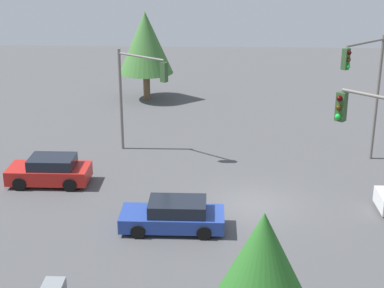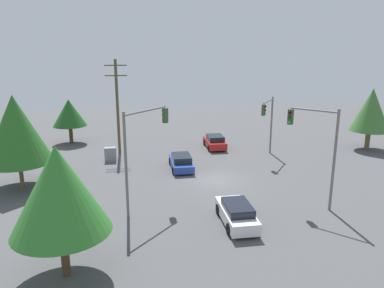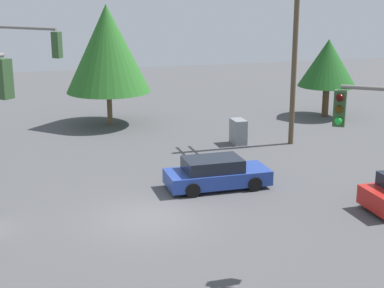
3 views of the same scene
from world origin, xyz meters
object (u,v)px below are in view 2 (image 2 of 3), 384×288
Objects in this scene: sedan_red at (215,142)px; sedan_white at (237,213)px; traffic_signal_main at (317,140)px; sedan_blue at (181,162)px; traffic_signal_cross at (142,141)px; traffic_signal_aux at (268,117)px; electrical_cabinet at (110,154)px.

sedan_red is 0.89× the size of sedan_white.
sedan_white is at bearing 64.28° from traffic_signal_main.
traffic_signal_cross is at bearing -114.20° from sedan_blue.
traffic_signal_main is 1.00× the size of traffic_signal_cross.
traffic_signal_aux is at bearing -8.04° from traffic_signal_cross.
traffic_signal_cross is (5.62, -3.29, 4.06)m from sedan_white.
sedan_white is 0.76× the size of traffic_signal_aux.
traffic_signal_cross is at bearing -119.28° from sedan_red.
electrical_cabinet is at bearing 151.92° from sedan_blue.
traffic_signal_aux is at bearing 176.71° from electrical_cabinet.
sedan_red is 17.26m from traffic_signal_cross.
traffic_signal_cross is at bearing 103.73° from electrical_cabinet.
traffic_signal_aux is (-9.04, -2.56, 3.39)m from sedan_blue.
traffic_signal_cross reaches higher than traffic_signal_aux.
sedan_red is at bearing -164.37° from electrical_cabinet.
traffic_signal_main reaches higher than sedan_blue.
traffic_signal_cross is (8.21, 14.64, 4.06)m from sedan_red.
sedan_white is (-1.98, 11.39, 0.06)m from sedan_blue.
sedan_red reaches higher than sedan_blue.
sedan_blue is (4.57, 6.53, -0.06)m from sedan_red.
sedan_blue is at bearing 99.86° from sedan_white.
sedan_red is 11.45m from electrical_cabinet.
sedan_blue is at bearing -38.75° from traffic_signal_aux.
sedan_red is 2.98× the size of electrical_cabinet.
traffic_signal_aux reaches higher than sedan_red.
electrical_cabinet is at bearing -164.37° from sedan_red.
traffic_signal_cross is 12.57m from electrical_cabinet.
sedan_red is 7.97m from sedan_blue.
traffic_signal_main is 19.79m from electrical_cabinet.
sedan_red reaches higher than electrical_cabinet.
traffic_signal_cross is 16.58m from traffic_signal_aux.
sedan_red is at bearing 55.05° from sedan_blue.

